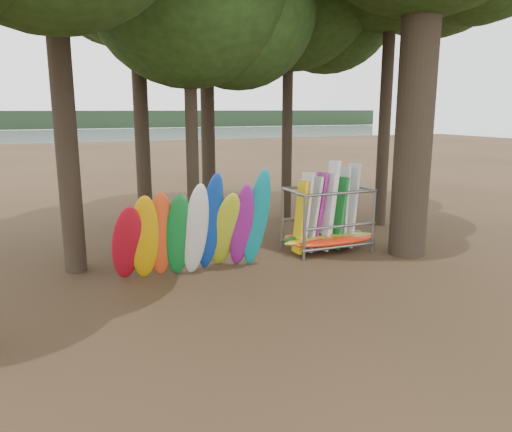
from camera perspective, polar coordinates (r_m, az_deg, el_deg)
name	(u,v)px	position (r m, az deg, el deg)	size (l,w,h in m)	color
ground	(292,276)	(13.67, 4.10, -6.83)	(120.00, 120.00, 0.00)	#47331E
lake	(93,142)	(71.90, -18.14, 8.03)	(160.00, 160.00, 0.00)	gray
far_shore	(72,120)	(121.69, -20.25, 10.29)	(160.00, 4.00, 4.00)	black
kayak_row	(194,231)	(13.31, -7.14, -1.75)	(4.29, 1.76, 3.04)	#AF0F20
storage_rack	(327,221)	(15.97, 8.13, -0.58)	(3.22, 1.55, 2.86)	gray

